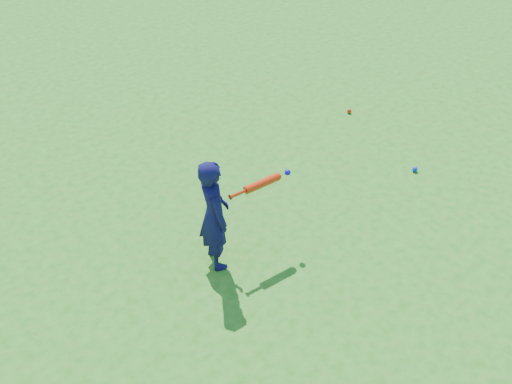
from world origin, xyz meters
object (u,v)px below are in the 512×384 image
(ground_ball_red, at_px, (349,111))
(child, at_px, (214,215))
(ground_ball_blue, at_px, (415,169))
(bat_swing, at_px, (264,182))

(ground_ball_red, bearing_deg, child, -158.44)
(ground_ball_blue, bearing_deg, bat_swing, 175.74)
(child, distance_m, ground_ball_red, 3.53)
(ground_ball_blue, bearing_deg, child, 175.09)
(ground_ball_blue, bearing_deg, ground_ball_red, 75.98)
(ground_ball_red, xyz_separation_m, bat_swing, (-2.67, -1.36, 0.77))
(child, xyz_separation_m, ground_ball_red, (3.24, 1.28, -0.59))
(ground_ball_red, relative_size, bat_swing, 0.09)
(child, distance_m, ground_ball_blue, 2.93)
(ground_ball_blue, height_order, bat_swing, bat_swing)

